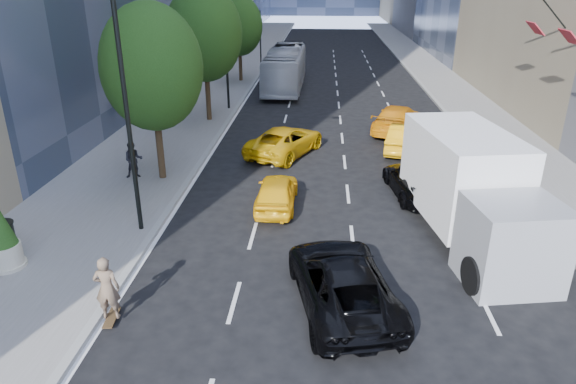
# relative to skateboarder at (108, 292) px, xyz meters

# --- Properties ---
(ground) EXTENTS (160.00, 160.00, 0.00)m
(ground) POSITION_rel_skateboarder_xyz_m (5.60, 1.07, -0.90)
(ground) COLOR black
(ground) RESTS_ON ground
(sidewalk_left) EXTENTS (6.00, 120.00, 0.15)m
(sidewalk_left) POSITION_rel_skateboarder_xyz_m (-3.40, 31.07, -0.83)
(sidewalk_left) COLOR slate
(sidewalk_left) RESTS_ON ground
(sidewalk_right) EXTENTS (4.00, 120.00, 0.15)m
(sidewalk_right) POSITION_rel_skateboarder_xyz_m (15.60, 31.07, -0.83)
(sidewalk_right) COLOR slate
(sidewalk_right) RESTS_ON ground
(lamp_near) EXTENTS (2.13, 0.22, 10.00)m
(lamp_near) POSITION_rel_skateboarder_xyz_m (-0.72, 5.07, 4.91)
(lamp_near) COLOR black
(lamp_near) RESTS_ON sidewalk_left
(lamp_far) EXTENTS (2.13, 0.22, 10.00)m
(lamp_far) POSITION_rel_skateboarder_xyz_m (-0.72, 23.07, 4.91)
(lamp_far) COLOR black
(lamp_far) RESTS_ON sidewalk_left
(tree_near) EXTENTS (4.20, 4.20, 7.46)m
(tree_near) POSITION_rel_skateboarder_xyz_m (-1.60, 10.07, 4.07)
(tree_near) COLOR #312513
(tree_near) RESTS_ON sidewalk_left
(tree_mid) EXTENTS (4.50, 4.50, 7.99)m
(tree_mid) POSITION_rel_skateboarder_xyz_m (-1.60, 20.07, 4.41)
(tree_mid) COLOR #312513
(tree_mid) RESTS_ON sidewalk_left
(tree_far) EXTENTS (3.90, 3.90, 6.92)m
(tree_far) POSITION_rel_skateboarder_xyz_m (-1.60, 33.07, 3.72)
(tree_far) COLOR #312513
(tree_far) RESTS_ON sidewalk_left
(traffic_signal) EXTENTS (2.48, 0.53, 5.20)m
(traffic_signal) POSITION_rel_skateboarder_xyz_m (-0.80, 41.07, 3.33)
(traffic_signal) COLOR black
(traffic_signal) RESTS_ON sidewalk_left
(skateboarder) EXTENTS (0.70, 0.50, 1.80)m
(skateboarder) POSITION_rel_skateboarder_xyz_m (0.00, 0.00, 0.00)
(skateboarder) COLOR brown
(skateboarder) RESTS_ON ground
(black_sedan_lincoln) EXTENTS (3.48, 5.62, 1.45)m
(black_sedan_lincoln) POSITION_rel_skateboarder_xyz_m (6.10, 1.20, -0.18)
(black_sedan_lincoln) COLOR black
(black_sedan_lincoln) RESTS_ON ground
(black_sedan_mercedes) EXTENTS (2.41, 4.72, 1.31)m
(black_sedan_mercedes) POSITION_rel_skateboarder_xyz_m (9.31, 9.07, -0.25)
(black_sedan_mercedes) COLOR black
(black_sedan_mercedes) RESTS_ON ground
(taxi_a) EXTENTS (1.58, 3.80, 1.29)m
(taxi_a) POSITION_rel_skateboarder_xyz_m (3.73, 7.57, -0.26)
(taxi_a) COLOR yellow
(taxi_a) RESTS_ON ground
(taxi_b) EXTENTS (2.65, 4.61, 1.44)m
(taxi_b) POSITION_rel_skateboarder_xyz_m (9.80, 15.07, -0.18)
(taxi_b) COLOR #F7A60D
(taxi_b) RESTS_ON ground
(taxi_c) EXTENTS (4.24, 5.64, 1.42)m
(taxi_c) POSITION_rel_skateboarder_xyz_m (3.60, 14.07, -0.19)
(taxi_c) COLOR #D8A30B
(taxi_c) RESTS_ON ground
(taxi_d) EXTENTS (3.81, 5.73, 1.54)m
(taxi_d) POSITION_rel_skateboarder_xyz_m (9.80, 18.57, -0.13)
(taxi_d) COLOR orange
(taxi_d) RESTS_ON ground
(city_bus) EXTENTS (2.82, 11.53, 3.20)m
(city_bus) POSITION_rel_skateboarder_xyz_m (2.40, 30.65, 0.70)
(city_bus) COLOR silver
(city_bus) RESTS_ON ground
(box_truck) EXTENTS (3.89, 7.84, 3.59)m
(box_truck) POSITION_rel_skateboarder_xyz_m (10.54, 5.40, 0.92)
(box_truck) COLOR white
(box_truck) RESTS_ON ground
(pedestrian_a) EXTENTS (0.95, 0.83, 1.64)m
(pedestrian_a) POSITION_rel_skateboarder_xyz_m (-2.82, 9.98, 0.07)
(pedestrian_a) COLOR black
(pedestrian_a) RESTS_ON sidewalk_left
(pedestrian_b) EXTENTS (1.01, 0.75, 1.59)m
(pedestrian_b) POSITION_rel_skateboarder_xyz_m (-5.60, 18.54, 0.04)
(pedestrian_b) COLOR black
(pedestrian_b) RESTS_ON sidewalk_left
(trash_can) EXTENTS (0.69, 0.69, 1.03)m
(trash_can) POSITION_rel_skateboarder_xyz_m (-4.67, 3.07, -0.24)
(trash_can) COLOR black
(trash_can) RESTS_ON sidewalk_left
(planter_shrub) EXTENTS (0.98, 0.98, 2.35)m
(planter_shrub) POSITION_rel_skateboarder_xyz_m (-4.16, 2.25, 0.36)
(planter_shrub) COLOR beige
(planter_shrub) RESTS_ON sidewalk_left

